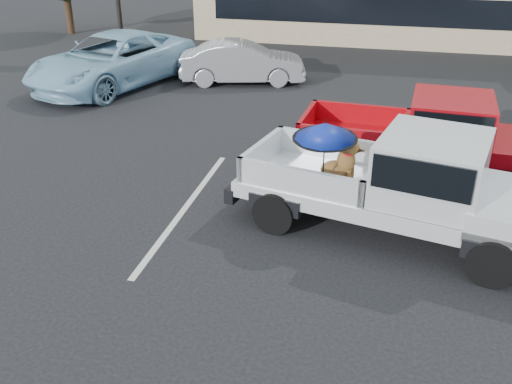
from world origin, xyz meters
TOP-DOWN VIEW (x-y plane):
  - ground at (0.00, 0.00)m, footprint 90.00×90.00m
  - stripe_left at (-3.00, 2.00)m, footprint 0.12×5.00m
  - silver_pickup at (1.16, 1.92)m, footprint 5.98×3.16m
  - red_pickup at (1.70, 4.48)m, footprint 5.55×2.28m
  - silver_sedan at (-4.18, 10.81)m, footprint 4.27×2.37m
  - blue_suv at (-8.13, 9.48)m, footprint 4.45×6.48m

SIDE VIEW (x-z plane):
  - ground at x=0.00m, z-range 0.00..0.00m
  - stripe_left at x=-3.00m, z-range 0.00..0.01m
  - silver_sedan at x=-4.18m, z-range 0.00..1.33m
  - blue_suv at x=-8.13m, z-range 0.00..1.65m
  - red_pickup at x=1.70m, z-range 0.08..1.88m
  - silver_pickup at x=1.16m, z-range 0.02..2.08m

